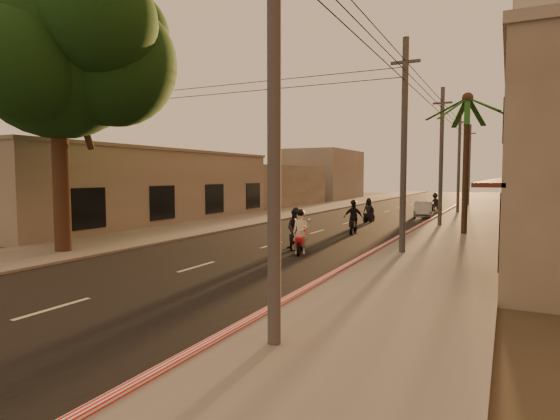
# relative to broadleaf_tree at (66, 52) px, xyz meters

# --- Properties ---
(ground) EXTENTS (160.00, 160.00, 0.00)m
(ground) POSITION_rel_broadleaf_tree_xyz_m (6.61, -2.14, -8.48)
(ground) COLOR #383023
(ground) RESTS_ON ground
(road) EXTENTS (10.00, 140.00, 0.02)m
(road) POSITION_rel_broadleaf_tree_xyz_m (6.61, 17.86, -8.47)
(road) COLOR black
(road) RESTS_ON ground
(sidewalk_right) EXTENTS (5.00, 140.00, 0.12)m
(sidewalk_right) POSITION_rel_broadleaf_tree_xyz_m (14.11, 17.86, -8.42)
(sidewalk_right) COLOR slate
(sidewalk_right) RESTS_ON ground
(sidewalk_left) EXTENTS (5.00, 140.00, 0.12)m
(sidewalk_left) POSITION_rel_broadleaf_tree_xyz_m (-0.89, 17.86, -8.42)
(sidewalk_left) COLOR slate
(sidewalk_left) RESTS_ON ground
(curb_stripe) EXTENTS (0.20, 60.00, 0.20)m
(curb_stripe) POSITION_rel_broadleaf_tree_xyz_m (11.71, 12.86, -8.38)
(curb_stripe) COLOR red
(curb_stripe) RESTS_ON ground
(left_building) EXTENTS (8.20, 24.20, 5.20)m
(left_building) POSITION_rel_broadleaf_tree_xyz_m (-7.37, 11.86, -5.88)
(left_building) COLOR gray
(left_building) RESTS_ON ground
(broadleaf_tree) EXTENTS (9.60, 8.70, 12.10)m
(broadleaf_tree) POSITION_rel_broadleaf_tree_xyz_m (0.00, 0.00, 0.00)
(broadleaf_tree) COLOR black
(broadleaf_tree) RESTS_ON ground
(palm_tree) EXTENTS (5.00, 5.00, 8.20)m
(palm_tree) POSITION_rel_broadleaf_tree_xyz_m (14.61, 13.86, -1.33)
(palm_tree) COLOR black
(palm_tree) RESTS_ON ground
(utility_poles) EXTENTS (1.20, 48.26, 9.00)m
(utility_poles) POSITION_rel_broadleaf_tree_xyz_m (12.81, 17.86, -1.94)
(utility_poles) COLOR #38383A
(utility_poles) RESTS_ON ground
(filler_right) EXTENTS (8.00, 14.00, 6.00)m
(filler_right) POSITION_rel_broadleaf_tree_xyz_m (20.61, 42.86, -5.48)
(filler_right) COLOR gray
(filler_right) RESTS_ON ground
(filler_left_near) EXTENTS (8.00, 14.00, 4.40)m
(filler_left_near) POSITION_rel_broadleaf_tree_xyz_m (-7.39, 31.86, -6.28)
(filler_left_near) COLOR gray
(filler_left_near) RESTS_ON ground
(filler_left_far) EXTENTS (8.00, 14.00, 7.00)m
(filler_left_far) POSITION_rel_broadleaf_tree_xyz_m (-7.39, 49.86, -4.98)
(filler_left_far) COLOR gray
(filler_left_far) RESTS_ON ground
(scooter_red) EXTENTS (0.99, 1.91, 1.93)m
(scooter_red) POSITION_rel_broadleaf_tree_xyz_m (8.85, 4.21, -7.62)
(scooter_red) COLOR black
(scooter_red) RESTS_ON ground
(scooter_mid_a) EXTENTS (1.11, 1.94, 1.92)m
(scooter_mid_a) POSITION_rel_broadleaf_tree_xyz_m (8.13, 5.36, -7.61)
(scooter_mid_a) COLOR black
(scooter_mid_a) RESTS_ON ground
(scooter_mid_b) EXTENTS (1.22, 1.99, 1.97)m
(scooter_mid_b) POSITION_rel_broadleaf_tree_xyz_m (8.76, 12.08, -7.59)
(scooter_mid_b) COLOR black
(scooter_mid_b) RESTS_ON ground
(scooter_far_a) EXTENTS (0.98, 1.79, 1.77)m
(scooter_far_a) POSITION_rel_broadleaf_tree_xyz_m (7.83, 18.82, -7.68)
(scooter_far_a) COLOR black
(scooter_far_a) RESTS_ON ground
(scooter_far_b) EXTENTS (1.53, 1.68, 1.76)m
(scooter_far_b) POSITION_rel_broadleaf_tree_xyz_m (10.53, 32.55, -7.66)
(scooter_far_b) COLOR black
(scooter_far_b) RESTS_ON ground
(parked_car) EXTENTS (2.48, 4.30, 1.29)m
(parked_car) POSITION_rel_broadleaf_tree_xyz_m (10.70, 24.56, -7.83)
(parked_car) COLOR #999CA1
(parked_car) RESTS_ON ground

